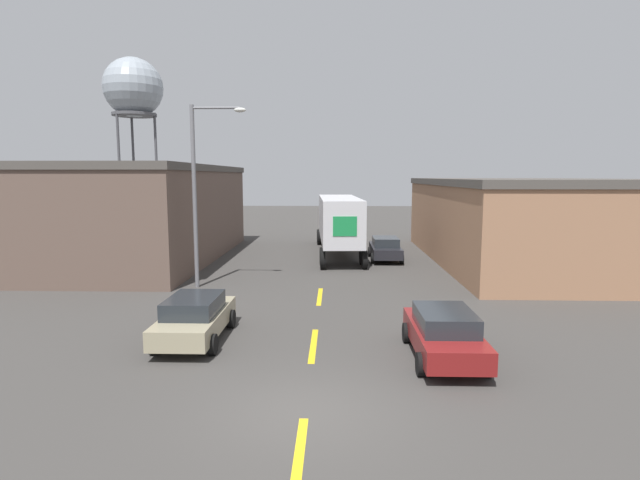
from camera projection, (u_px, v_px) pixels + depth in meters
ground_plane at (305, 413)px, 11.37m from camera, size 160.00×160.00×0.00m
road_centerline at (313, 345)px, 15.93m from camera, size 0.20×16.22×0.01m
warehouse_left at (131, 212)px, 32.32m from camera, size 11.36×18.94×6.06m
warehouse_right at (523, 221)px, 31.11m from camera, size 11.06×20.08×5.21m
semi_truck at (338, 219)px, 34.44m from camera, size 3.39×13.66×3.97m
parked_car_right_far at (385, 248)px, 31.99m from camera, size 2.00×4.42×1.48m
parked_car_right_near at (444, 333)px, 14.69m from camera, size 2.00×4.42×1.48m
parked_car_left_near at (195, 317)px, 16.32m from camera, size 2.00×4.42×1.48m
water_tower at (133, 89)px, 53.88m from camera, size 6.31×6.31×18.05m
street_lamp at (200, 184)px, 23.66m from camera, size 2.64×0.32×8.67m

